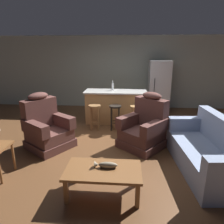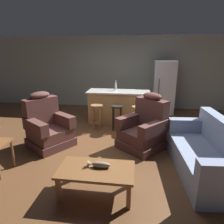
{
  "view_description": "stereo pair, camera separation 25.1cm",
  "coord_description": "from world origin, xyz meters",
  "px_view_note": "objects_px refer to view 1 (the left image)",
  "views": [
    {
      "loc": [
        0.33,
        -4.35,
        2.05
      ],
      "look_at": [
        0.0,
        -0.1,
        0.75
      ],
      "focal_mm": 32.0,
      "sensor_mm": 36.0,
      "label": 1
    },
    {
      "loc": [
        0.58,
        -4.33,
        2.05
      ],
      "look_at": [
        0.0,
        -0.1,
        0.75
      ],
      "focal_mm": 32.0,
      "sensor_mm": 36.0,
      "label": 2
    }
  ],
  "objects_px": {
    "recliner_near_lamp": "(47,128)",
    "bar_stool_right": "(136,114)",
    "coffee_table": "(103,172)",
    "kitchen_island": "(116,107)",
    "bottle_tall_green": "(113,86)",
    "refrigerator": "(159,87)",
    "couch": "(208,152)",
    "fish_figurine": "(106,165)",
    "bar_stool_left": "(95,113)",
    "recliner_near_island": "(144,128)",
    "bar_stool_middle": "(115,113)"
  },
  "relations": [
    {
      "from": "bar_stool_right",
      "to": "refrigerator",
      "type": "bearing_deg",
      "value": 65.6
    },
    {
      "from": "bar_stool_right",
      "to": "bottle_tall_green",
      "type": "xyz_separation_m",
      "value": [
        -0.68,
        0.77,
        0.59
      ]
    },
    {
      "from": "fish_figurine",
      "to": "bottle_tall_green",
      "type": "height_order",
      "value": "bottle_tall_green"
    },
    {
      "from": "bar_stool_right",
      "to": "bottle_tall_green",
      "type": "height_order",
      "value": "bottle_tall_green"
    },
    {
      "from": "couch",
      "to": "recliner_near_lamp",
      "type": "distance_m",
      "value": 3.28
    },
    {
      "from": "bar_stool_middle",
      "to": "bar_stool_right",
      "type": "relative_size",
      "value": 1.0
    },
    {
      "from": "fish_figurine",
      "to": "bottle_tall_green",
      "type": "distance_m",
      "value": 3.36
    },
    {
      "from": "couch",
      "to": "bar_stool_left",
      "type": "relative_size",
      "value": 2.88
    },
    {
      "from": "recliner_near_lamp",
      "to": "bar_stool_right",
      "type": "distance_m",
      "value": 2.28
    },
    {
      "from": "recliner_near_lamp",
      "to": "bar_stool_right",
      "type": "height_order",
      "value": "recliner_near_lamp"
    },
    {
      "from": "fish_figurine",
      "to": "recliner_near_island",
      "type": "distance_m",
      "value": 1.76
    },
    {
      "from": "couch",
      "to": "recliner_near_lamp",
      "type": "xyz_separation_m",
      "value": [
        -3.2,
        0.67,
        0.08
      ]
    },
    {
      "from": "bar_stool_left",
      "to": "recliner_near_lamp",
      "type": "bearing_deg",
      "value": -129.06
    },
    {
      "from": "bar_stool_left",
      "to": "bottle_tall_green",
      "type": "relative_size",
      "value": 2.41
    },
    {
      "from": "refrigerator",
      "to": "recliner_near_island",
      "type": "bearing_deg",
      "value": -103.86
    },
    {
      "from": "recliner_near_island",
      "to": "kitchen_island",
      "type": "distance_m",
      "value": 1.71
    },
    {
      "from": "recliner_near_lamp",
      "to": "refrigerator",
      "type": "distance_m",
      "value": 4.1
    },
    {
      "from": "fish_figurine",
      "to": "bar_stool_middle",
      "type": "bearing_deg",
      "value": 90.34
    },
    {
      "from": "kitchen_island",
      "to": "bar_stool_middle",
      "type": "bearing_deg",
      "value": -87.53
    },
    {
      "from": "recliner_near_lamp",
      "to": "refrigerator",
      "type": "height_order",
      "value": "refrigerator"
    },
    {
      "from": "fish_figurine",
      "to": "bottle_tall_green",
      "type": "bearing_deg",
      "value": 92.45
    },
    {
      "from": "bar_stool_left",
      "to": "bar_stool_middle",
      "type": "relative_size",
      "value": 1.0
    },
    {
      "from": "couch",
      "to": "bar_stool_middle",
      "type": "distance_m",
      "value": 2.5
    },
    {
      "from": "fish_figurine",
      "to": "bottle_tall_green",
      "type": "xyz_separation_m",
      "value": [
        -0.14,
        3.3,
        0.59
      ]
    },
    {
      "from": "kitchen_island",
      "to": "refrigerator",
      "type": "relative_size",
      "value": 1.02
    },
    {
      "from": "fish_figurine",
      "to": "bar_stool_middle",
      "type": "distance_m",
      "value": 2.53
    },
    {
      "from": "bar_stool_right",
      "to": "refrigerator",
      "type": "xyz_separation_m",
      "value": [
        0.83,
        1.83,
        0.41
      ]
    },
    {
      "from": "recliner_near_island",
      "to": "bar_stool_left",
      "type": "height_order",
      "value": "recliner_near_island"
    },
    {
      "from": "recliner_near_lamp",
      "to": "kitchen_island",
      "type": "relative_size",
      "value": 0.67
    },
    {
      "from": "recliner_near_island",
      "to": "couch",
      "type": "bearing_deg",
      "value": 91.65
    },
    {
      "from": "bar_stool_middle",
      "to": "bottle_tall_green",
      "type": "height_order",
      "value": "bottle_tall_green"
    },
    {
      "from": "coffee_table",
      "to": "recliner_near_lamp",
      "type": "height_order",
      "value": "recliner_near_lamp"
    },
    {
      "from": "bar_stool_middle",
      "to": "bottle_tall_green",
      "type": "relative_size",
      "value": 2.41
    },
    {
      "from": "bar_stool_middle",
      "to": "refrigerator",
      "type": "xyz_separation_m",
      "value": [
        1.38,
        1.83,
        0.41
      ]
    },
    {
      "from": "kitchen_island",
      "to": "bar_stool_right",
      "type": "relative_size",
      "value": 2.65
    },
    {
      "from": "coffee_table",
      "to": "kitchen_island",
      "type": "distance_m",
      "value": 3.21
    },
    {
      "from": "couch",
      "to": "kitchen_island",
      "type": "height_order",
      "value": "kitchen_island"
    },
    {
      "from": "kitchen_island",
      "to": "bottle_tall_green",
      "type": "xyz_separation_m",
      "value": [
        -0.1,
        0.14,
        0.58
      ]
    },
    {
      "from": "fish_figurine",
      "to": "bar_stool_left",
      "type": "height_order",
      "value": "bar_stool_left"
    },
    {
      "from": "bar_stool_right",
      "to": "recliner_near_island",
      "type": "bearing_deg",
      "value": -80.46
    },
    {
      "from": "recliner_near_island",
      "to": "bar_stool_right",
      "type": "height_order",
      "value": "recliner_near_island"
    },
    {
      "from": "recliner_near_lamp",
      "to": "bar_stool_middle",
      "type": "xyz_separation_m",
      "value": [
        1.44,
        1.1,
        0.05
      ]
    },
    {
      "from": "coffee_table",
      "to": "kitchen_island",
      "type": "relative_size",
      "value": 0.61
    },
    {
      "from": "recliner_near_lamp",
      "to": "bottle_tall_green",
      "type": "bearing_deg",
      "value": 89.92
    },
    {
      "from": "fish_figurine",
      "to": "bar_stool_right",
      "type": "distance_m",
      "value": 2.59
    },
    {
      "from": "couch",
      "to": "refrigerator",
      "type": "xyz_separation_m",
      "value": [
        -0.38,
        3.6,
        0.54
      ]
    },
    {
      "from": "fish_figurine",
      "to": "bar_stool_left",
      "type": "xyz_separation_m",
      "value": [
        -0.57,
        2.53,
        0.01
      ]
    },
    {
      "from": "bar_stool_middle",
      "to": "refrigerator",
      "type": "bearing_deg",
      "value": 52.97
    },
    {
      "from": "coffee_table",
      "to": "couch",
      "type": "xyz_separation_m",
      "value": [
        1.78,
        0.8,
        -0.02
      ]
    },
    {
      "from": "recliner_near_lamp",
      "to": "kitchen_island",
      "type": "xyz_separation_m",
      "value": [
        1.42,
        1.73,
        0.06
      ]
    }
  ]
}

